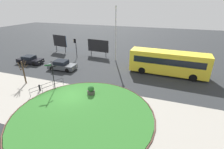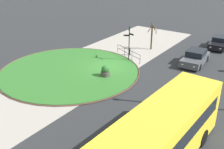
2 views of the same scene
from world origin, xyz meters
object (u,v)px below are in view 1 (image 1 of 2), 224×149
object	(u,v)px
street_tree_bare	(24,71)
signpost_directional	(53,74)
billboard_left	(98,46)
bollard_foreground	(40,88)
planter_near_signpost	(91,91)
bus_yellow	(168,63)
traffic_light_near	(75,44)
lamppost_tall	(116,33)
car_near_lane	(30,60)
billboard_right	(60,41)
car_far_lane	(62,65)

from	to	relation	value
street_tree_bare	signpost_directional	bearing A→B (deg)	-2.89
billboard_left	street_tree_bare	world-z (taller)	street_tree_bare
bollard_foreground	planter_near_signpost	bearing A→B (deg)	11.38
bus_yellow	traffic_light_near	distance (m)	16.86
bus_yellow	lamppost_tall	world-z (taller)	lamppost_tall
bollard_foreground	car_near_lane	xyz separation A→B (m)	(-8.38, 7.29, 0.20)
billboard_right	street_tree_bare	xyz separation A→B (m)	(4.67, -14.17, -0.57)
bollard_foreground	bus_yellow	world-z (taller)	bus_yellow
signpost_directional	planter_near_signpost	world-z (taller)	signpost_directional
bus_yellow	traffic_light_near	size ratio (longest dim) A/B	3.03
planter_near_signpost	billboard_right	bearing A→B (deg)	134.69
signpost_directional	lamppost_tall	bearing A→B (deg)	74.97
car_far_lane	planter_near_signpost	distance (m)	9.42
traffic_light_near	planter_near_signpost	size ratio (longest dim) A/B	3.24
lamppost_tall	billboard_right	xyz separation A→B (m)	(-12.70, 1.66, -2.61)
planter_near_signpost	car_far_lane	bearing A→B (deg)	144.25
billboard_right	street_tree_bare	distance (m)	14.93
bollard_foreground	lamppost_tall	size ratio (longest dim) A/B	0.09
bollard_foreground	traffic_light_near	size ratio (longest dim) A/B	0.23
street_tree_bare	lamppost_tall	bearing A→B (deg)	57.33
car_far_lane	billboard_left	bearing A→B (deg)	70.65
car_far_lane	billboard_right	bearing A→B (deg)	123.21
car_far_lane	billboard_right	world-z (taller)	billboard_right
car_far_lane	lamppost_tall	world-z (taller)	lamppost_tall
traffic_light_near	billboard_right	size ratio (longest dim) A/B	1.01
billboard_right	traffic_light_near	bearing A→B (deg)	-16.69
lamppost_tall	billboard_left	size ratio (longest dim) A/B	2.08
lamppost_tall	planter_near_signpost	xyz separation A→B (m)	(1.16, -12.35, -4.38)
signpost_directional	car_near_lane	size ratio (longest dim) A/B	0.82
signpost_directional	billboard_left	distance (m)	14.30
signpost_directional	bollard_foreground	xyz separation A→B (m)	(-1.50, -0.83, -1.68)
signpost_directional	street_tree_bare	xyz separation A→B (m)	(-4.60, 0.23, -0.39)
signpost_directional	bollard_foreground	size ratio (longest dim) A/B	4.46
car_near_lane	traffic_light_near	world-z (taller)	traffic_light_near
bollard_foreground	traffic_light_near	distance (m)	13.36
car_near_lane	traffic_light_near	distance (m)	8.21
bollard_foreground	planter_near_signpost	distance (m)	6.20
signpost_directional	planter_near_signpost	size ratio (longest dim) A/B	3.29
signpost_directional	billboard_right	distance (m)	17.13
bus_yellow	car_far_lane	bearing A→B (deg)	-164.99
bollard_foreground	bus_yellow	xyz separation A→B (m)	(13.89, 10.13, 1.38)
car_near_lane	billboard_right	xyz separation A→B (m)	(0.60, 7.94, 1.66)
bollard_foreground	car_far_lane	xyz separation A→B (m)	(-1.57, 6.73, 0.25)
signpost_directional	lamppost_tall	world-z (taller)	lamppost_tall
traffic_light_near	billboard_left	bearing A→B (deg)	-151.98
car_near_lane	street_tree_bare	bearing A→B (deg)	-53.00
planter_near_signpost	bollard_foreground	bearing A→B (deg)	-168.62
bollard_foreground	car_far_lane	size ratio (longest dim) A/B	0.19
signpost_directional	car_far_lane	xyz separation A→B (m)	(-3.06, 5.90, -1.43)
car_far_lane	lamppost_tall	xyz separation A→B (m)	(6.48, 6.84, 4.22)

